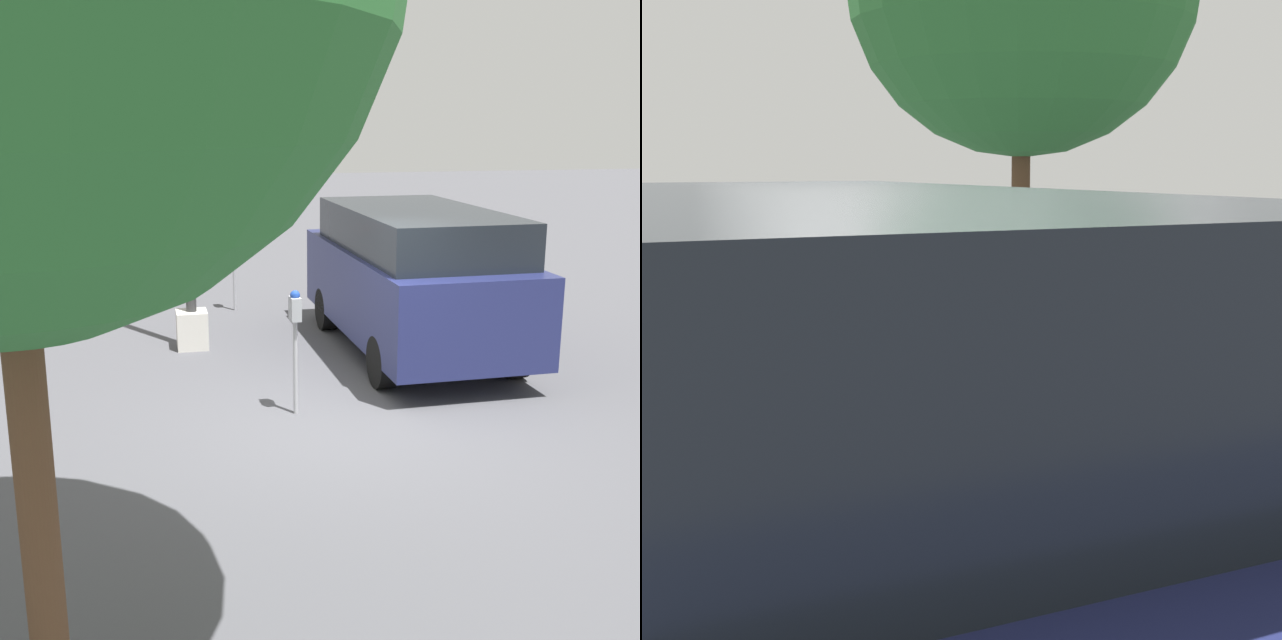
{
  "view_description": "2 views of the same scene",
  "coord_description": "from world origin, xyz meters",
  "views": [
    {
      "loc": [
        -8.13,
        2.14,
        3.24
      ],
      "look_at": [
        0.11,
        0.34,
        1.11
      ],
      "focal_mm": 45.0,
      "sensor_mm": 36.0,
      "label": 1
    },
    {
      "loc": [
        5.35,
        -2.42,
        2.14
      ],
      "look_at": [
        -0.16,
        0.18,
        1.16
      ],
      "focal_mm": 55.0,
      "sensor_mm": 36.0,
      "label": 2
    }
  ],
  "objects": [
    {
      "name": "parked_van",
      "position": [
        2.36,
        -1.49,
        1.11
      ],
      "size": [
        4.73,
        2.07,
        2.05
      ],
      "rotation": [
        0.0,
        0.0,
        0.02
      ],
      "color": "navy",
      "rests_on": "ground"
    },
    {
      "name": "parking_meter_near",
      "position": [
        0.26,
        0.58,
        1.05
      ],
      "size": [
        0.2,
        0.12,
        1.42
      ],
      "rotation": [
        0.0,
        0.0,
        0.03
      ],
      "color": "#9E9EA3",
      "rests_on": "ground"
    },
    {
      "name": "ground_plane",
      "position": [
        0.0,
        0.0,
        0.0
      ],
      "size": [
        80.0,
        80.0,
        0.0
      ],
      "primitive_type": "plane",
      "color": "#4C4C51"
    }
  ]
}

